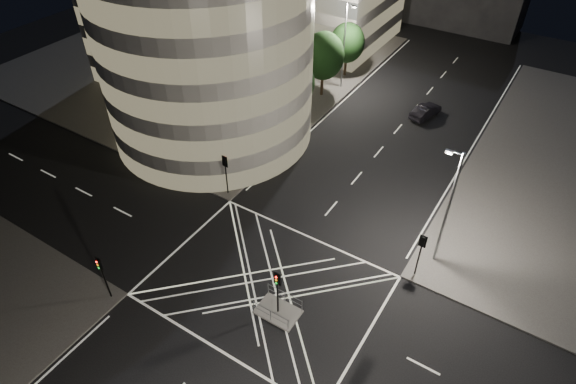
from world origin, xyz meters
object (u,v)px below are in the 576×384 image
Objects in this scene: traffic_signal_island at (277,286)px; sedan at (425,111)px; traffic_signal_fl at (225,168)px; street_lamp_left_near at (253,113)px; street_lamp_left_far at (344,44)px; traffic_signal_fr at (421,248)px; central_island at (278,312)px; street_lamp_right_far at (448,206)px; traffic_signal_nl at (102,271)px.

sedan is at bearing 90.94° from traffic_signal_island.
street_lamp_left_near is at bearing 96.97° from traffic_signal_fl.
street_lamp_left_near is 18.00m from street_lamp_left_far.
central_island is at bearing -129.33° from traffic_signal_fr.
traffic_signal_island reaches higher than central_island.
traffic_signal_fl is 18.55m from street_lamp_right_far.
traffic_signal_fl is 0.94× the size of sedan.
street_lamp_left_near is at bearing -90.00° from street_lamp_left_far.
traffic_signal_nl is at bearing -153.86° from central_island.
traffic_signal_fl is (-10.80, 8.30, 2.84)m from central_island.
street_lamp_left_far is at bearing 109.95° from traffic_signal_island.
traffic_signal_nl is at bearing -142.31° from traffic_signal_fr.
traffic_signal_nl is (-10.80, -5.30, 2.84)m from central_island.
sedan is (-0.50, 30.47, -2.21)m from traffic_signal_island.
sedan is at bearing 65.08° from traffic_signal_fl.
traffic_signal_fl reaches higher than sedan.
street_lamp_left_near is (-0.64, 18.80, 2.63)m from traffic_signal_nl.
street_lamp_right_far reaches higher than traffic_signal_island.
traffic_signal_fr is 19.14m from street_lamp_left_near.
sedan is at bearing 57.21° from street_lamp_left_near.
traffic_signal_nl is 0.40× the size of street_lamp_left_far.
street_lamp_right_far is (7.44, 10.50, 2.63)m from traffic_signal_island.
street_lamp_left_near is 20.76m from sedan.
street_lamp_left_near is 1.00× the size of street_lamp_left_far.
traffic_signal_island is 0.40× the size of street_lamp_left_near.
street_lamp_left_near reaches higher than central_island.
traffic_signal_fr is 0.94× the size of sedan.
traffic_signal_island is 0.40× the size of street_lamp_left_far.
traffic_signal_fr is 29.63m from street_lamp_left_far.
traffic_signal_fl reaches higher than central_island.
traffic_signal_fr is 3.48m from street_lamp_right_far.
street_lamp_right_far is at bearing 126.32° from sedan.
traffic_signal_nl and traffic_signal_island have the same top height.
central_island is at bearing 105.60° from sedan.
traffic_signal_fl is 24.55m from sedan.
central_island is 13.98m from street_lamp_right_far.
central_island is 0.75× the size of traffic_signal_nl.
traffic_signal_fr is (6.80, 8.30, 2.84)m from central_island.
street_lamp_left_near is at bearing 71.86° from sedan.
street_lamp_right_far is (18.24, 15.80, 2.63)m from traffic_signal_nl.
central_island is at bearing -125.30° from street_lamp_right_far.
traffic_signal_island is 33.61m from street_lamp_left_far.
sedan is (10.94, -1.03, -4.84)m from street_lamp_left_far.
street_lamp_left_far reaches higher than central_island.
sedan is (10.30, 35.77, -2.21)m from traffic_signal_nl.
traffic_signal_fr is at bearing -106.11° from street_lamp_right_far.
traffic_signal_fl is at bearing -88.43° from street_lamp_left_far.
traffic_signal_fr is (17.60, 0.00, 0.00)m from traffic_signal_fl.
street_lamp_right_far is at bearing -48.06° from street_lamp_left_far.
central_island is at bearing -49.73° from street_lamp_left_near.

